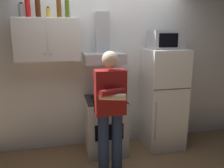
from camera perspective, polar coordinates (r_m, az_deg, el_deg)
The scene contains 14 objects.
ground_plane at distance 3.61m, azimuth 0.00°, elevation -18.09°, with size 7.00×7.00×0.00m, color olive.
back_wall_tiled at distance 3.71m, azimuth -1.99°, elevation 5.05°, with size 4.80×0.10×2.70m, color white.
upper_cabinet at distance 3.40m, azimuth -15.81°, elevation 10.61°, with size 0.90×0.37×0.60m.
stove_oven at distance 3.62m, azimuth -1.64°, elevation -10.29°, with size 0.60×0.62×0.87m.
range_hood at distance 3.46m, azimuth -2.16°, elevation 8.59°, with size 0.60×0.44×0.75m.
refrigerator at distance 3.77m, azimuth 12.67°, elevation -3.69°, with size 0.60×0.62×1.60m.
microwave at distance 3.64m, azimuth 13.28°, elevation 10.73°, with size 0.48×0.37×0.28m.
person_standing at distance 2.88m, azimuth -0.43°, elevation -6.49°, with size 0.38×0.33×1.64m.
bottle_beer_brown at distance 3.39m, azimuth -13.16°, elevation 18.02°, with size 0.07×0.07×0.27m.
bottle_canister_steel at distance 3.47m, azimuth -21.71°, elevation 16.74°, with size 0.08×0.08×0.20m.
bottle_soda_red at distance 3.40m, azimuth -20.38°, elevation 17.66°, with size 0.07×0.07×0.28m.
bottle_olive_oil at distance 3.44m, azimuth -11.17°, elevation 17.94°, with size 0.06×0.06×0.26m.
bottle_rum_dark at distance 3.43m, azimuth -18.09°, elevation 17.64°, with size 0.07×0.07×0.27m.
bottle_spice_jar at distance 3.38m, azimuth -15.71°, elevation 16.83°, with size 0.06×0.06×0.15m.
Camera 1 is at (-0.66, -3.02, 1.87)m, focal length 36.48 mm.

